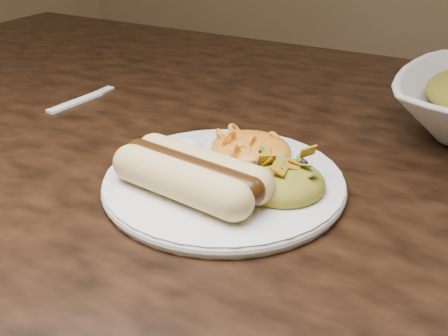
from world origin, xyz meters
The scene contains 7 objects.
table centered at (0.00, 0.00, 0.66)m, with size 1.60×0.90×0.75m.
plate centered at (0.09, -0.16, 0.76)m, with size 0.26×0.26×0.01m, color white.
hotdog centered at (0.08, -0.21, 0.78)m, with size 0.14×0.09×0.04m.
mac_and_cheese centered at (0.09, -0.09, 0.78)m, with size 0.10×0.09×0.04m, color orange.
sour_cream centered at (0.03, -0.14, 0.78)m, with size 0.04×0.04×0.03m, color white.
taco_salad centered at (0.15, -0.16, 0.78)m, with size 0.10×0.09×0.04m.
fork centered at (-0.23, -0.05, 0.75)m, with size 0.02×0.12×0.00m, color white.
Camera 1 is at (0.33, -0.59, 1.03)m, focal length 42.00 mm.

